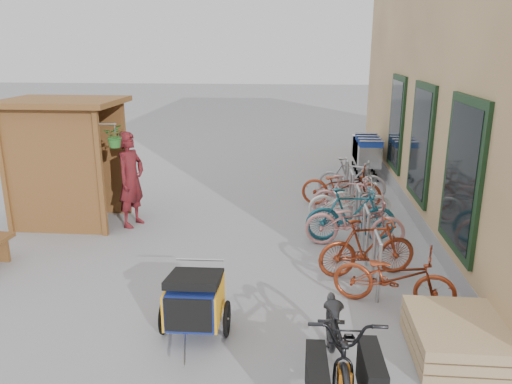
# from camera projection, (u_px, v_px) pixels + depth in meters

# --- Properties ---
(ground) EXTENTS (80.00, 80.00, 0.00)m
(ground) POSITION_uv_depth(u_px,v_px,m) (213.00, 287.00, 7.19)
(ground) COLOR gray
(kiosk) EXTENTS (2.49, 1.65, 2.40)m
(kiosk) POSITION_uv_depth(u_px,v_px,m) (61.00, 145.00, 9.39)
(kiosk) COLOR brown
(kiosk) RESTS_ON ground
(bike_rack) EXTENTS (0.05, 5.35, 0.86)m
(bike_rack) POSITION_uv_depth(u_px,v_px,m) (358.00, 206.00, 9.15)
(bike_rack) COLOR #A5A8AD
(bike_rack) RESTS_ON ground
(pallet_stack) EXTENTS (1.00, 1.20, 0.40)m
(pallet_stack) POSITION_uv_depth(u_px,v_px,m) (457.00, 338.00, 5.55)
(pallet_stack) COLOR tan
(pallet_stack) RESTS_ON ground
(shopping_carts) EXTENTS (0.61, 2.05, 1.09)m
(shopping_carts) POSITION_uv_depth(u_px,v_px,m) (366.00, 150.00, 13.45)
(shopping_carts) COLOR silver
(shopping_carts) RESTS_ON ground
(child_trailer) EXTENTS (0.82, 1.38, 0.81)m
(child_trailer) POSITION_uv_depth(u_px,v_px,m) (195.00, 299.00, 5.92)
(child_trailer) COLOR navy
(child_trailer) RESTS_ON ground
(cargo_bike) EXTENTS (0.75, 2.00, 1.04)m
(cargo_bike) POSITION_uv_depth(u_px,v_px,m) (339.00, 343.00, 4.92)
(cargo_bike) COLOR black
(cargo_bike) RESTS_ON ground
(person_kiosk) EXTENTS (0.62, 0.77, 1.83)m
(person_kiosk) POSITION_uv_depth(u_px,v_px,m) (131.00, 179.00, 9.43)
(person_kiosk) COLOR maroon
(person_kiosk) RESTS_ON ground
(bike_0) EXTENTS (1.68, 0.95, 0.83)m
(bike_0) POSITION_uv_depth(u_px,v_px,m) (394.00, 277.00, 6.56)
(bike_0) COLOR maroon
(bike_0) RESTS_ON ground
(bike_1) EXTENTS (1.56, 0.79, 0.90)m
(bike_1) POSITION_uv_depth(u_px,v_px,m) (367.00, 247.00, 7.43)
(bike_1) COLOR maroon
(bike_1) RESTS_ON ground
(bike_2) EXTENTS (1.73, 0.71, 0.89)m
(bike_2) POSITION_uv_depth(u_px,v_px,m) (355.00, 222.00, 8.54)
(bike_2) COLOR tan
(bike_2) RESTS_ON ground
(bike_3) EXTENTS (1.64, 0.62, 0.96)m
(bike_3) POSITION_uv_depth(u_px,v_px,m) (351.00, 215.00, 8.78)
(bike_3) COLOR #1D6177
(bike_3) RESTS_ON ground
(bike_4) EXTENTS (1.66, 0.70, 0.85)m
(bike_4) POSITION_uv_depth(u_px,v_px,m) (350.00, 201.00, 9.76)
(bike_4) COLOR silver
(bike_4) RESTS_ON ground
(bike_5) EXTENTS (1.51, 0.59, 0.89)m
(bike_5) POSITION_uv_depth(u_px,v_px,m) (349.00, 197.00, 9.94)
(bike_5) COLOR tan
(bike_5) RESTS_ON ground
(bike_6) EXTENTS (1.78, 0.89, 0.89)m
(bike_6) POSITION_uv_depth(u_px,v_px,m) (341.00, 186.00, 10.68)
(bike_6) COLOR maroon
(bike_6) RESTS_ON ground
(bike_7) EXTENTS (1.61, 0.92, 0.93)m
(bike_7) POSITION_uv_depth(u_px,v_px,m) (352.00, 179.00, 11.22)
(bike_7) COLOR #9B9B9F
(bike_7) RESTS_ON ground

